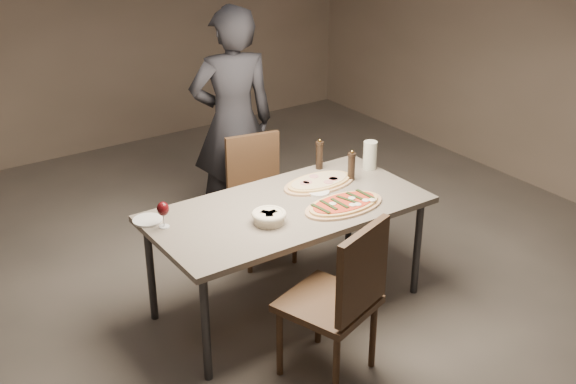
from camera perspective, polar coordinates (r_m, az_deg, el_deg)
room at (r=4.37m, az=-0.00°, el=6.54°), size 7.00×7.00×7.00m
dining_table at (r=4.65m, az=-0.00°, el=-1.75°), size 1.80×0.90×0.75m
zucchini_pizza at (r=4.62m, az=4.47°, el=-0.98°), size 0.57×0.32×0.05m
ham_pizza at (r=4.92m, az=2.49°, el=0.77°), size 0.55×0.30×0.04m
bread_basket at (r=4.39m, az=-1.51°, el=-1.94°), size 0.21×0.21×0.08m
oil_dish at (r=4.80m, az=2.44°, el=-0.02°), size 0.14×0.14×0.02m
pepper_mill_left at (r=5.14m, az=2.50°, el=2.97°), size 0.06×0.06×0.23m
pepper_mill_right at (r=4.97m, az=5.04°, el=2.06°), size 0.06×0.06×0.22m
carafe at (r=5.18m, az=6.50°, el=2.91°), size 0.10×0.10×0.20m
wine_glass at (r=4.38m, az=-9.85°, el=-1.38°), size 0.07×0.07×0.17m
side_plate at (r=4.52m, az=-11.03°, el=-2.19°), size 0.19×0.19×0.01m
chair_near at (r=4.07m, az=4.32°, el=-8.06°), size 0.61×0.61×1.02m
chair_far at (r=5.39m, az=-2.34°, el=0.13°), size 0.51×0.51×0.92m
diner at (r=5.63m, az=-4.37°, el=5.49°), size 0.76×0.60×1.82m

